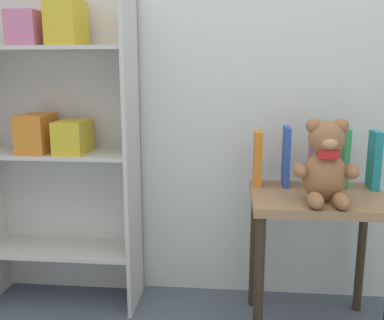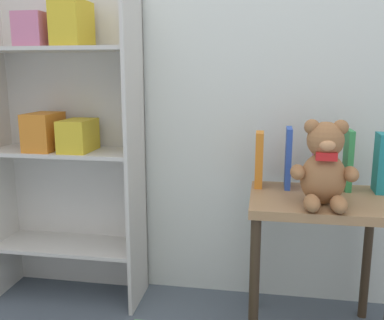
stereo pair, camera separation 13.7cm
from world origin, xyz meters
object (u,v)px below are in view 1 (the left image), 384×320
Objects in this scene: book_standing_green at (344,158)px; teddy_bear at (325,165)px; display_table at (318,220)px; bookshelf_side at (60,132)px; book_standing_pink at (315,159)px; book_standing_teal at (374,160)px; book_standing_orange at (258,158)px; book_standing_blue at (286,156)px.

teddy_bear is at bearing -119.76° from book_standing_green.
bookshelf_side is at bearing 170.39° from display_table.
book_standing_green reaches higher than book_standing_pink.
teddy_bear is at bearing -92.58° from display_table.
display_table is 2.51× the size of book_standing_teal.
book_standing_pink is 0.95× the size of book_standing_green.
book_standing_orange is at bearing 151.92° from display_table.
book_standing_orange is 0.94× the size of book_standing_green.
book_standing_green is (0.13, 0.14, 0.24)m from display_table.
book_standing_blue is 1.02× the size of book_standing_green.
display_table is at bearing -47.15° from book_standing_blue.
book_standing_teal reaches higher than book_standing_pink.
display_table is 2.55× the size of book_standing_pink.
book_standing_teal is (0.50, -0.01, 0.00)m from book_standing_orange.
book_standing_blue is 0.38m from book_standing_teal.
teddy_bear is 0.27m from book_standing_blue.
display_table is 0.31m from book_standing_blue.
book_standing_orange is 0.98× the size of book_standing_pink.
bookshelf_side reaches higher than teddy_bear.
teddy_bear is 1.24× the size of book_standing_blue.
book_standing_blue is at bearing -3.34° from bookshelf_side.
bookshelf_side reaches higher than book_standing_blue.
book_standing_orange is at bearing -4.11° from bookshelf_side.
book_standing_orange is at bearing -176.78° from book_standing_blue.
book_standing_orange is (0.94, -0.07, -0.10)m from bookshelf_side.
book_standing_blue is (-0.12, 0.24, -0.02)m from teddy_bear.
teddy_bear is 0.28m from book_standing_green.
book_standing_blue is at bearing 132.04° from display_table.
teddy_bear is 0.34m from book_standing_orange.
bookshelf_side is 1.20m from book_standing_pink.
bookshelf_side reaches higher than display_table.
book_standing_pink is (0.13, -0.00, -0.01)m from book_standing_blue.
book_standing_teal is (1.45, -0.08, -0.10)m from bookshelf_side.
book_standing_orange is at bearing 179.38° from book_standing_green.
book_standing_pink is (0.00, 0.24, -0.03)m from teddy_bear.
teddy_bear reaches higher than book_standing_pink.
book_standing_green is at bearing -2.74° from bookshelf_side.
book_standing_green is (0.13, 0.24, -0.02)m from teddy_bear.
book_standing_blue reaches higher than book_standing_green.
teddy_bear is 1.31× the size of book_standing_teal.
book_standing_teal is at bearing -1.11° from book_standing_pink.
book_standing_pink is at bearing 90.00° from display_table.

